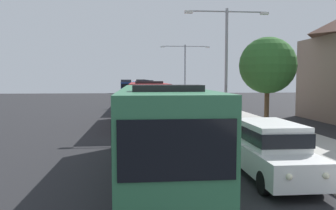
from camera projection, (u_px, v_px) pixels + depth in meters
bus_lead at (159, 127)px, 11.76m from camera, size 2.58×10.75×3.21m
bus_second_in_line at (148, 102)px, 24.69m from camera, size 2.58×10.78×3.21m
bus_middle at (144, 94)px, 37.43m from camera, size 2.58×11.65×3.21m
bus_fourth_in_line at (142, 90)px, 49.96m from camera, size 2.58×10.87×3.21m
bus_rear at (141, 88)px, 62.23m from camera, size 2.58×11.63×3.21m
bus_tail_end at (140, 86)px, 74.68m from camera, size 2.58×11.27×3.21m
white_suv at (270, 148)px, 11.33m from camera, size 1.86×4.98×1.90m
box_truck_oncoming at (126, 86)px, 80.30m from camera, size 2.35×7.08×3.15m
streetlamp_mid at (226, 54)px, 23.19m from camera, size 5.85×0.28×7.99m
streetlamp_far at (185, 67)px, 43.10m from camera, size 6.35×0.28×7.54m
roadside_tree at (268, 65)px, 23.15m from camera, size 3.88×3.88×6.08m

